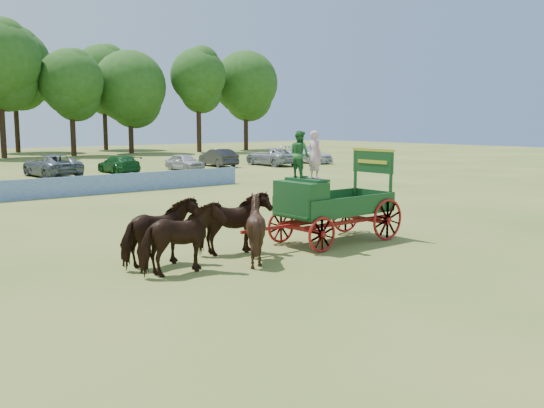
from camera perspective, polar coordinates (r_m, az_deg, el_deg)
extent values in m
plane|color=olive|center=(17.29, -0.87, -5.30)|extent=(160.00, 160.00, 0.00)
imported|color=black|center=(15.70, -8.51, -3.26)|extent=(2.21, 1.02, 1.86)
imported|color=black|center=(16.64, -10.46, -2.68)|extent=(2.31, 1.26, 1.86)
imported|color=black|center=(17.02, -1.56, -2.31)|extent=(1.95, 1.80, 1.87)
imported|color=black|center=(17.89, -3.71, -1.83)|extent=(2.35, 1.40, 1.86)
cube|color=#A01017|center=(18.89, 2.71, -2.33)|extent=(0.12, 2.00, 0.12)
cube|color=#A01017|center=(20.99, 8.82, -1.40)|extent=(0.12, 2.00, 0.12)
cube|color=#A01017|center=(19.51, 7.08, -1.70)|extent=(3.80, 0.10, 0.12)
cube|color=#A01017|center=(20.27, 4.83, -1.31)|extent=(3.80, 0.10, 0.12)
cube|color=#A01017|center=(18.28, 0.62, -2.19)|extent=(2.80, 0.09, 0.09)
cube|color=#18481F|center=(19.85, 5.94, -0.71)|extent=(3.80, 1.80, 0.10)
cube|color=#18481F|center=(19.20, 7.82, -0.12)|extent=(3.80, 0.06, 0.55)
cube|color=#18481F|center=(20.43, 4.21, 0.41)|extent=(3.80, 0.06, 0.55)
cube|color=#18481F|center=(21.17, 9.55, 0.58)|extent=(0.06, 1.80, 0.55)
cube|color=#18481F|center=(18.74, 2.73, 0.53)|extent=(0.85, 1.70, 1.05)
cube|color=#18481F|center=(18.85, 3.31, 2.30)|extent=(0.55, 1.50, 0.08)
cube|color=#18481F|center=(18.52, 1.85, -0.18)|extent=(0.10, 1.60, 0.65)
cube|color=#18481F|center=(18.68, 2.27, -1.05)|extent=(0.55, 1.60, 0.06)
cube|color=#18481F|center=(20.52, 11.12, 2.14)|extent=(0.08, 0.08, 1.80)
cube|color=#18481F|center=(21.57, 7.85, 2.48)|extent=(0.08, 0.08, 1.80)
cube|color=#18481F|center=(20.99, 9.48, 3.95)|extent=(0.07, 1.75, 0.75)
cube|color=gold|center=(20.97, 9.50, 5.04)|extent=(0.08, 1.80, 0.09)
cube|color=gold|center=(20.96, 9.41, 3.94)|extent=(0.02, 1.30, 0.12)
torus|color=#A01017|center=(18.21, 4.71, -2.89)|extent=(1.09, 0.09, 1.09)
torus|color=#A01017|center=(19.60, 0.85, -2.10)|extent=(1.09, 0.09, 1.09)
torus|color=#A01017|center=(20.36, 10.81, -1.44)|extent=(1.39, 0.09, 1.39)
torus|color=#A01017|center=(21.61, 6.95, -0.83)|extent=(1.39, 0.09, 1.39)
imported|color=#D3A1B0|center=(18.53, 4.06, 4.62)|extent=(0.35, 0.54, 1.48)
imported|color=#296E31|center=(19.05, 2.61, 4.71)|extent=(0.56, 0.72, 1.47)
cube|color=#1C3B98|center=(32.78, -22.28, 1.26)|extent=(26.00, 0.08, 1.05)
imported|color=slate|center=(45.94, -20.02, 3.42)|extent=(2.81, 5.83, 1.60)
imported|color=#144C1E|center=(47.74, -14.22, 3.65)|extent=(2.01, 4.73, 1.36)
imported|color=#B2B2B7|center=(49.39, -8.23, 3.94)|extent=(1.78, 4.03, 1.35)
imported|color=#262628|center=(53.34, -5.09, 4.36)|extent=(2.10, 4.79, 1.53)
imported|color=#999EA5|center=(54.43, -0.05, 4.47)|extent=(2.79, 5.69, 1.56)
imported|color=silver|center=(57.69, 3.28, 4.67)|extent=(2.82, 5.74, 1.61)
cylinder|color=#382314|center=(71.77, -24.00, 6.24)|extent=(0.60, 0.60, 5.66)
cylinder|color=#382314|center=(73.18, -18.21, 6.12)|extent=(0.60, 0.60, 4.59)
sphere|color=#1E4813|center=(73.30, -18.42, 10.93)|extent=(7.29, 7.29, 7.29)
cylinder|color=#382314|center=(77.16, -13.12, 6.30)|extent=(0.60, 0.60, 4.41)
sphere|color=#1E4813|center=(77.26, -13.26, 10.69)|extent=(8.89, 8.89, 8.89)
cylinder|color=#382314|center=(78.74, -6.89, 6.78)|extent=(0.60, 0.60, 5.24)
sphere|color=#1E4813|center=(78.94, -6.97, 11.88)|extent=(7.04, 7.04, 7.04)
cylinder|color=#382314|center=(84.28, -2.47, 6.79)|extent=(0.60, 0.60, 4.96)
sphere|color=#1E4813|center=(84.43, -2.49, 11.32)|extent=(8.76, 8.76, 8.76)
cylinder|color=#382314|center=(84.09, -22.87, 6.55)|extent=(0.60, 0.60, 6.00)
sphere|color=#1E4813|center=(84.38, -23.17, 12.02)|extent=(9.13, 9.13, 9.13)
cylinder|color=#382314|center=(88.04, -15.41, 6.74)|extent=(0.60, 0.60, 5.49)
sphere|color=#1E4813|center=(88.25, -15.59, 11.52)|extent=(8.67, 8.67, 8.67)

